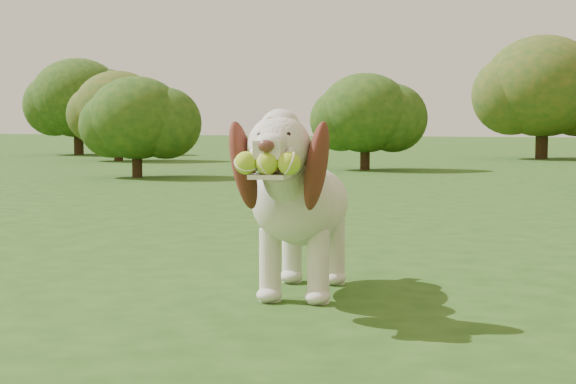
% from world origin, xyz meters
% --- Properties ---
extents(ground, '(80.00, 80.00, 0.00)m').
position_xyz_m(ground, '(0.00, 0.00, 0.00)').
color(ground, '#224313').
rests_on(ground, ground).
extents(dog, '(0.51, 1.16, 0.75)m').
position_xyz_m(dog, '(0.27, -0.06, 0.40)').
color(dog, silver).
rests_on(dog, ground).
extents(shrub_a, '(1.25, 1.25, 1.29)m').
position_xyz_m(shrub_a, '(-4.46, 6.37, 0.76)').
color(shrub_a, '#382314').
rests_on(shrub_a, ground).
extents(shrub_e, '(1.59, 1.59, 1.64)m').
position_xyz_m(shrub_e, '(-7.35, 10.43, 0.97)').
color(shrub_e, '#382314').
rests_on(shrub_e, ground).
extents(shrub_g, '(2.02, 2.02, 2.09)m').
position_xyz_m(shrub_g, '(-9.88, 12.78, 1.23)').
color(shrub_g, '#382314').
rests_on(shrub_g, ground).
extents(shrub_i, '(2.29, 2.29, 2.37)m').
position_xyz_m(shrub_i, '(-0.26, 14.21, 1.39)').
color(shrub_i, '#382314').
rests_on(shrub_i, ground).
extents(shrub_b, '(1.38, 1.38, 1.43)m').
position_xyz_m(shrub_b, '(-2.27, 9.16, 0.84)').
color(shrub_b, '#382314').
rests_on(shrub_b, ground).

